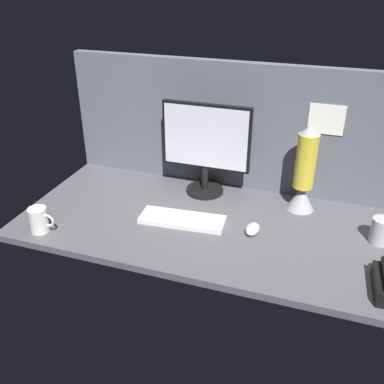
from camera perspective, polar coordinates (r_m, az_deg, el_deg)
The scene contains 8 objects.
ground_plane at distance 191.03cm, azimuth 4.59°, elevation -4.46°, with size 180.00×80.00×3.00cm, color #515156.
cubicle_wall_back at distance 209.96cm, azimuth 7.58°, elevation 8.25°, with size 180.00×5.50×60.97cm.
monitor at distance 204.91cm, azimuth 1.82°, elevation 6.15°, with size 42.18×18.00×44.13cm.
keyboard at distance 190.25cm, azimuth -1.26°, elevation -3.62°, with size 37.00×13.00×2.00cm, color silver.
mouse at distance 184.41cm, azimuth 7.91°, elevation -4.80°, with size 5.60×9.60×3.40cm, color silver.
mug_steel at distance 190.37cm, azimuth 23.46°, elevation -4.68°, with size 8.17×8.17×10.75cm.
mug_ceramic_white at distance 192.48cm, azimuth -19.34°, elevation -3.45°, with size 11.38×7.71×10.80cm.
lava_lamp at distance 198.77cm, azimuth 14.44°, elevation 2.17°, with size 12.40×12.40×40.60cm.
Camera 1 is at (37.29, -156.60, 101.35)cm, focal length 40.83 mm.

